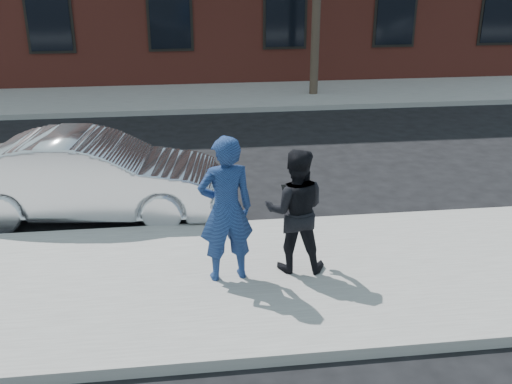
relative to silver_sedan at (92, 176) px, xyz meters
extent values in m
plane|color=black|center=(1.25, -2.48, -0.73)|extent=(100.00, 100.00, 0.00)
cube|color=gray|center=(1.25, -2.73, -0.65)|extent=(50.00, 3.50, 0.15)
cube|color=#999691|center=(1.25, -0.93, -0.65)|extent=(50.00, 0.10, 0.15)
cube|color=gray|center=(1.25, 8.77, -0.65)|extent=(50.00, 3.50, 0.15)
cube|color=#999691|center=(1.25, 6.97, -0.65)|extent=(50.00, 0.10, 0.15)
cube|color=black|center=(5.15, 10.46, 1.47)|extent=(1.30, 0.06, 1.70)
cube|color=black|center=(12.75, 10.46, 1.47)|extent=(1.30, 0.06, 1.70)
cylinder|color=#382B21|center=(5.75, 8.52, 1.52)|extent=(0.26, 0.26, 4.20)
imported|color=silver|center=(0.00, 0.00, 0.00)|extent=(4.55, 2.03, 1.45)
imported|color=navy|center=(2.07, -2.69, 0.42)|extent=(0.79, 0.58, 2.00)
cube|color=black|center=(1.99, -2.48, 0.75)|extent=(0.09, 0.14, 0.08)
imported|color=black|center=(3.02, -2.55, 0.29)|extent=(0.94, 0.79, 1.74)
cube|color=black|center=(2.91, -2.35, 0.55)|extent=(0.07, 0.14, 0.06)
camera|label=1|loc=(1.55, -9.83, 3.51)|focal=42.00mm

